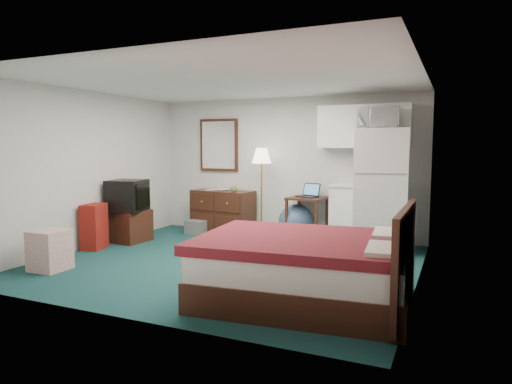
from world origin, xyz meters
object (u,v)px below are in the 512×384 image
at_px(suitcase, 94,226).
at_px(desk, 307,219).
at_px(fridge, 379,190).
at_px(bed, 304,269).
at_px(floor_lamp, 262,193).
at_px(tv_stand, 130,226).
at_px(kitchen_counter, 360,216).
at_px(dresser, 223,211).

bearing_deg(suitcase, desk, 18.19).
relative_size(fridge, bed, 0.91).
relative_size(floor_lamp, suitcase, 2.23).
distance_m(fridge, bed, 2.80).
bearing_deg(floor_lamp, desk, 2.09).
height_order(desk, tv_stand, desk).
bearing_deg(kitchen_counter, tv_stand, -159.54).
bearing_deg(kitchen_counter, suitcase, -151.66).
distance_m(floor_lamp, kitchen_counter, 1.79).
bearing_deg(bed, dresser, 125.00).
relative_size(floor_lamp, tv_stand, 2.73).
bearing_deg(suitcase, dresser, 42.88).
xyz_separation_m(bed, suitcase, (-3.80, 0.99, 0.02)).
height_order(dresser, fridge, fridge).
xyz_separation_m(floor_lamp, kitchen_counter, (1.77, 0.01, -0.31)).
relative_size(fridge, suitcase, 2.65).
distance_m(desk, tv_stand, 3.05).
xyz_separation_m(dresser, kitchen_counter, (2.60, -0.07, 0.09)).
relative_size(floor_lamp, kitchen_counter, 1.64).
relative_size(bed, tv_stand, 3.57).
distance_m(tv_stand, suitcase, 0.70).
distance_m(kitchen_counter, tv_stand, 3.89).
bearing_deg(floor_lamp, tv_stand, -145.37).
bearing_deg(dresser, kitchen_counter, 5.12).
height_order(floor_lamp, desk, floor_lamp).
bearing_deg(bed, tv_stand, 150.14).
bearing_deg(suitcase, bed, -31.30).
xyz_separation_m(kitchen_counter, bed, (-0.00, -2.98, -0.15)).
xyz_separation_m(desk, bed, (0.92, -3.00, -0.04)).
bearing_deg(fridge, kitchen_counter, 127.58).
relative_size(dresser, fridge, 0.62).
xyz_separation_m(floor_lamp, tv_stand, (-1.89, -1.31, -0.53)).
bearing_deg(desk, floor_lamp, -173.76).
xyz_separation_m(kitchen_counter, fridge, (0.32, -0.27, 0.46)).
relative_size(desk, suitcase, 1.06).
bearing_deg(dresser, fridge, -0.06).
relative_size(dresser, floor_lamp, 0.73).
xyz_separation_m(kitchen_counter, suitcase, (-3.81, -2.00, -0.13)).
distance_m(kitchen_counter, fridge, 0.63).
xyz_separation_m(fridge, bed, (-0.33, -2.71, -0.61)).
distance_m(desk, kitchen_counter, 0.93).
distance_m(fridge, suitcase, 4.51).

